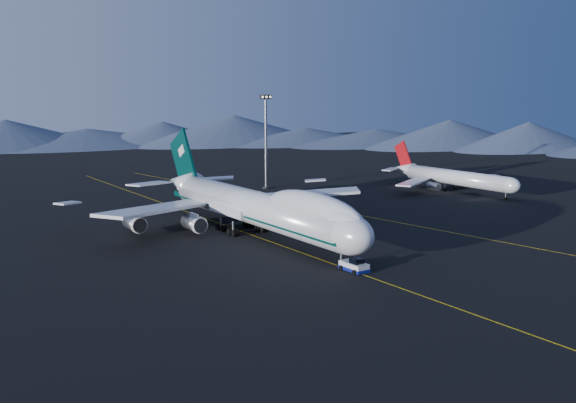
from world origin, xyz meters
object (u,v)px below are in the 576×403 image
boeing_747 (255,207)px  second_jet (452,177)px  floodlight_mast (266,141)px  pushback_tug (354,267)px  service_van (308,201)px

boeing_747 → second_jet: size_ratio=1.58×
second_jet → floodlight_mast: 53.47m
floodlight_mast → second_jet: bearing=-39.7°
pushback_tug → floodlight_mast: size_ratio=0.18×
second_jet → floodlight_mast: (-40.49, 33.57, 9.62)m
pushback_tug → second_jet: bearing=32.1°
service_van → floodlight_mast: 31.08m
boeing_747 → service_van: bearing=39.6°
boeing_747 → service_van: size_ratio=14.56×
service_van → pushback_tug: bearing=-134.0°
pushback_tug → second_jet: (75.32, 48.59, 3.27)m
boeing_747 → second_jet: (75.49, 19.05, -1.87)m
service_van → floodlight_mast: size_ratio=0.19×
pushback_tug → floodlight_mast: 90.16m
service_van → boeing_747: bearing=-155.7°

